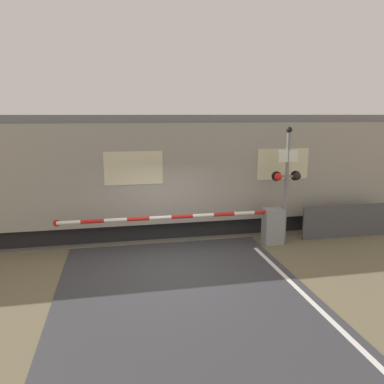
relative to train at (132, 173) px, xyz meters
The scene contains 6 objects.
ground_plane 4.27m from the train, 76.20° to the right, with size 80.00×80.00×0.00m, color #6B6047.
track_bed 2.20m from the train, ahead, with size 36.00×3.20×0.13m.
train is the anchor object (origin of this frame).
crossing_barrier 4.44m from the train, 32.81° to the right, with size 6.81×0.44×1.13m.
signal_post 5.14m from the train, 26.70° to the right, with size 0.93×0.26×3.63m.
roadside_fence 7.34m from the train, 17.71° to the right, with size 3.10×0.06×1.10m.
Camera 1 is at (-1.37, -9.14, 3.99)m, focal length 35.00 mm.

